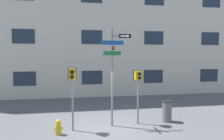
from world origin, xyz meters
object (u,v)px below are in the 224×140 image
object	(u,v)px
pedestrian_signal_left	(72,82)
trash_bin	(167,111)
fire_hydrant	(58,127)
pedestrian_signal_right	(138,82)
street_sign_pole	(113,68)

from	to	relation	value
pedestrian_signal_left	trash_bin	world-z (taller)	pedestrian_signal_left
pedestrian_signal_left	fire_hydrant	distance (m)	1.94
pedestrian_signal_right	trash_bin	xyz separation A→B (m)	(1.48, 0.08, -1.48)
pedestrian_signal_right	fire_hydrant	world-z (taller)	pedestrian_signal_right
street_sign_pole	fire_hydrant	bearing A→B (deg)	-163.77
fire_hydrant	pedestrian_signal_right	bearing A→B (deg)	12.66
street_sign_pole	pedestrian_signal_right	world-z (taller)	street_sign_pole
pedestrian_signal_right	fire_hydrant	bearing A→B (deg)	-167.34
street_sign_pole	fire_hydrant	world-z (taller)	street_sign_pole
pedestrian_signal_left	fire_hydrant	world-z (taller)	pedestrian_signal_left
pedestrian_signal_right	trash_bin	distance (m)	2.09
pedestrian_signal_right	trash_bin	bearing A→B (deg)	3.06
street_sign_pole	pedestrian_signal_left	xyz separation A→B (m)	(-1.82, -0.33, -0.55)
street_sign_pole	trash_bin	size ratio (longest dim) A/B	4.39
pedestrian_signal_left	trash_bin	size ratio (longest dim) A/B	2.67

